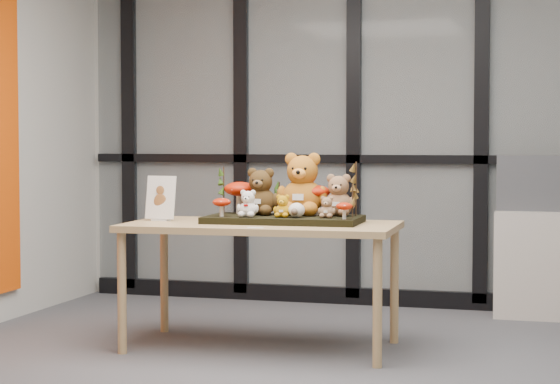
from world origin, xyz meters
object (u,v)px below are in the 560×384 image
(bear_tan_back, at_px, (339,193))
(mushroom_back_right, at_px, (315,198))
(sign_holder, at_px, (161,200))
(mushroom_back_left, at_px, (240,196))
(bear_small_yellow, at_px, (283,205))
(mushroom_front_left, at_px, (222,206))
(diorama_tray, at_px, (284,219))
(monitor, at_px, (537,183))
(plush_cream_hedgehog, at_px, (297,209))
(bear_white_bow, at_px, (248,202))
(cabinet, at_px, (536,265))
(bear_beige_small, at_px, (327,206))
(bear_brown_medium, at_px, (261,189))
(bear_pooh_yellow, at_px, (303,181))
(display_table, at_px, (262,235))
(mushroom_front_right, at_px, (344,210))

(bear_tan_back, xyz_separation_m, mushroom_back_right, (-0.15, 0.04, -0.04))
(sign_holder, bearing_deg, mushroom_back_left, 28.31)
(bear_small_yellow, bearing_deg, mushroom_back_right, 57.69)
(sign_holder, bearing_deg, mushroom_front_left, -4.76)
(diorama_tray, distance_m, monitor, 1.97)
(plush_cream_hedgehog, distance_m, monitor, 1.97)
(plush_cream_hedgehog, xyz_separation_m, sign_holder, (-0.83, 0.03, 0.04))
(bear_white_bow, relative_size, sign_holder, 0.65)
(plush_cream_hedgehog, bearing_deg, cabinet, 48.04)
(diorama_tray, xyz_separation_m, bear_white_bow, (-0.17, -0.13, 0.10))
(diorama_tray, bearing_deg, monitor, 44.33)
(bear_beige_small, height_order, plush_cream_hedgehog, bear_beige_small)
(bear_brown_medium, relative_size, sign_holder, 1.14)
(bear_pooh_yellow, relative_size, mushroom_back_left, 1.91)
(bear_white_bow, bearing_deg, cabinet, 42.99)
(mushroom_front_left, bearing_deg, monitor, 42.57)
(bear_white_bow, bearing_deg, bear_pooh_yellow, 41.59)
(bear_small_yellow, distance_m, bear_white_bow, 0.20)
(bear_brown_medium, xyz_separation_m, sign_holder, (-0.57, -0.12, -0.07))
(display_table, height_order, plush_cream_hedgehog, plush_cream_hedgehog)
(bear_pooh_yellow, xyz_separation_m, bear_beige_small, (0.19, -0.18, -0.13))
(bear_pooh_yellow, bearing_deg, diorama_tray, -127.15)
(bear_brown_medium, height_order, mushroom_front_right, bear_brown_medium)
(display_table, xyz_separation_m, bear_pooh_yellow, (0.19, 0.18, 0.30))
(display_table, height_order, bear_white_bow, bear_white_bow)
(bear_small_yellow, xyz_separation_m, bear_white_bow, (-0.19, -0.03, 0.01))
(sign_holder, distance_m, monitor, 2.56)
(display_table, bearing_deg, bear_brown_medium, 107.25)
(bear_brown_medium, height_order, bear_white_bow, bear_brown_medium)
(monitor, bearing_deg, diorama_tray, -133.72)
(mushroom_back_left, bearing_deg, mushroom_front_left, -95.69)
(bear_beige_small, height_order, sign_holder, sign_holder)
(bear_white_bow, xyz_separation_m, mushroom_back_right, (0.33, 0.25, 0.01))
(bear_white_bow, height_order, bear_beige_small, bear_white_bow)
(plush_cream_hedgehog, bearing_deg, bear_tan_back, 41.42)
(monitor, bearing_deg, mushroom_front_right, -122.21)
(cabinet, bearing_deg, display_table, -135.15)
(display_table, xyz_separation_m, bear_white_bow, (-0.06, -0.06, 0.19))
(sign_holder, relative_size, monitor, 0.50)
(bear_white_bow, height_order, sign_holder, sign_holder)
(bear_brown_medium, bearing_deg, bear_beige_small, -17.50)
(sign_holder, relative_size, cabinet, 0.37)
(bear_pooh_yellow, distance_m, bear_beige_small, 0.29)
(display_table, relative_size, sign_holder, 5.93)
(bear_pooh_yellow, relative_size, bear_white_bow, 2.34)
(bear_pooh_yellow, height_order, monitor, bear_pooh_yellow)
(bear_pooh_yellow, distance_m, bear_small_yellow, 0.25)
(plush_cream_hedgehog, relative_size, mushroom_front_left, 0.80)
(mushroom_back_right, distance_m, mushroom_front_right, 0.35)
(bear_beige_small, height_order, monitor, monitor)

